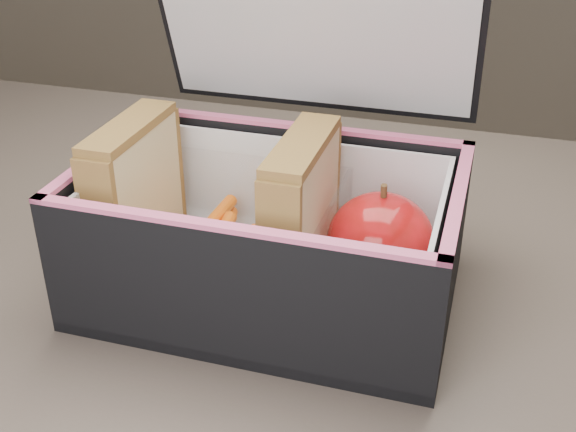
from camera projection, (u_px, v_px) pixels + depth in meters
name	position (u px, v px, depth m)	size (l,w,h in m)	color
kitchen_table	(306.00, 399.00, 0.59)	(1.20, 0.80, 0.75)	brown
lunch_bag	(273.00, 224.00, 0.54)	(0.27, 0.24, 0.27)	black
plastic_tub	(217.00, 232.00, 0.55)	(0.18, 0.13, 0.07)	white
sandwich_left	(136.00, 193.00, 0.55)	(0.03, 0.10, 0.11)	#D1B585
sandwich_right	(301.00, 216.00, 0.52)	(0.03, 0.11, 0.12)	#D1B585
carrot_sticks	(213.00, 254.00, 0.55)	(0.06, 0.15, 0.03)	#EA4E15
paper_napkin	(383.00, 286.00, 0.54)	(0.07, 0.07, 0.01)	white
red_apple	(380.00, 241.00, 0.52)	(0.08, 0.08, 0.08)	maroon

